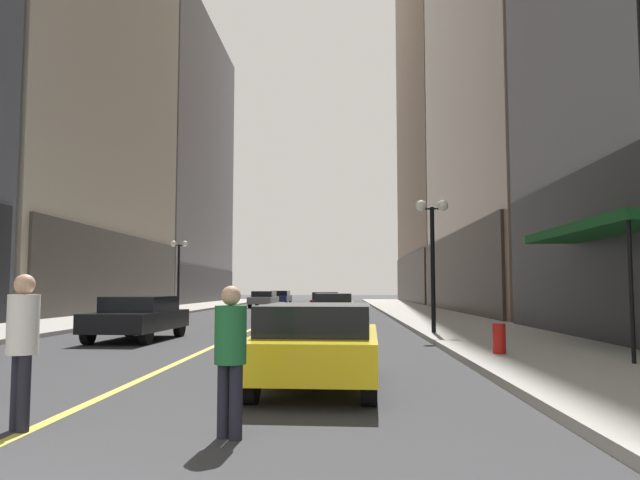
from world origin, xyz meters
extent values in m
plane|color=#38383A|center=(0.00, 35.00, 0.00)|extent=(200.00, 200.00, 0.00)
cube|color=#ADA8A0|center=(-8.25, 35.00, 0.07)|extent=(4.50, 78.00, 0.15)
cube|color=#ADA8A0|center=(8.25, 35.00, 0.07)|extent=(4.50, 78.00, 0.15)
cube|color=#E5D64C|center=(0.00, 35.00, 0.00)|extent=(0.16, 70.00, 0.01)
cube|color=#403C35|center=(-10.60, 34.50, 2.50)|extent=(0.50, 22.80, 5.00)
cube|color=gray|center=(-16.27, 60.00, 15.11)|extent=(11.54, 26.00, 30.23)
cube|color=#2C2C2E|center=(-10.60, 60.00, 1.81)|extent=(0.50, 24.70, 3.63)
cube|color=#332A23|center=(10.60, 34.50, 2.50)|extent=(0.50, 22.80, 5.00)
cube|color=#332A23|center=(10.60, 60.00, 2.50)|extent=(0.50, 24.70, 5.00)
cube|color=#144C1E|center=(9.70, 11.66, 3.00)|extent=(1.60, 6.41, 0.24)
cylinder|color=black|center=(9.00, 8.60, 1.44)|extent=(0.08, 0.08, 2.88)
cube|color=yellow|center=(3.09, 6.62, 0.59)|extent=(2.07, 4.41, 0.55)
cube|color=black|center=(3.08, 6.40, 1.07)|extent=(1.75, 2.50, 0.50)
cylinder|color=black|center=(2.35, 8.17, 0.32)|extent=(0.25, 0.65, 0.64)
cylinder|color=black|center=(3.97, 8.10, 0.32)|extent=(0.25, 0.65, 0.64)
cylinder|color=black|center=(2.21, 5.14, 0.32)|extent=(0.25, 0.65, 0.64)
cylinder|color=black|center=(3.83, 5.07, 0.32)|extent=(0.25, 0.65, 0.64)
cube|color=black|center=(-2.72, 14.96, 0.59)|extent=(2.11, 4.26, 0.55)
cube|color=black|center=(-2.71, 15.17, 1.07)|extent=(1.79, 2.41, 0.50)
cylinder|color=black|center=(-1.96, 13.46, 0.32)|extent=(0.25, 0.65, 0.64)
cylinder|color=black|center=(-3.62, 13.54, 0.32)|extent=(0.25, 0.65, 0.64)
cylinder|color=black|center=(-1.81, 16.38, 0.32)|extent=(0.25, 0.65, 0.64)
cylinder|color=black|center=(-3.48, 16.46, 0.32)|extent=(0.25, 0.65, 0.64)
cube|color=#B7B7BC|center=(3.06, 25.76, 0.59)|extent=(1.98, 4.75, 0.55)
cube|color=black|center=(3.06, 25.52, 1.07)|extent=(1.72, 2.67, 0.50)
cylinder|color=black|center=(2.24, 27.42, 0.32)|extent=(0.23, 0.64, 0.64)
cylinder|color=black|center=(3.92, 27.40, 0.32)|extent=(0.23, 0.64, 0.64)
cylinder|color=black|center=(2.20, 24.11, 0.32)|extent=(0.23, 0.64, 0.64)
cylinder|color=black|center=(3.88, 24.09, 0.32)|extent=(0.23, 0.64, 0.64)
cube|color=maroon|center=(2.44, 34.40, 0.59)|extent=(1.76, 4.60, 0.55)
cube|color=black|center=(2.44, 34.17, 1.07)|extent=(1.54, 2.58, 0.50)
cylinder|color=black|center=(1.68, 36.01, 0.32)|extent=(0.22, 0.64, 0.64)
cylinder|color=black|center=(3.18, 36.01, 0.32)|extent=(0.22, 0.64, 0.64)
cylinder|color=black|center=(1.69, 32.79, 0.32)|extent=(0.22, 0.64, 0.64)
cylinder|color=black|center=(3.19, 32.80, 0.32)|extent=(0.22, 0.64, 0.64)
cube|color=slate|center=(-2.86, 45.39, 0.59)|extent=(2.04, 4.64, 0.55)
cube|color=black|center=(-2.85, 45.62, 1.07)|extent=(1.74, 2.62, 0.50)
cylinder|color=black|center=(-2.11, 43.76, 0.32)|extent=(0.24, 0.65, 0.64)
cylinder|color=black|center=(-3.73, 43.83, 0.32)|extent=(0.24, 0.65, 0.64)
cylinder|color=black|center=(-1.99, 46.96, 0.32)|extent=(0.24, 0.65, 0.64)
cylinder|color=black|center=(-3.61, 47.02, 0.32)|extent=(0.24, 0.65, 0.64)
cube|color=#141E4C|center=(-2.35, 53.54, 0.59)|extent=(1.86, 4.51, 0.55)
cube|color=black|center=(-2.34, 53.76, 1.07)|extent=(1.59, 2.54, 0.50)
cylinder|color=black|center=(-1.65, 51.96, 0.32)|extent=(0.24, 0.65, 0.64)
cylinder|color=black|center=(-3.13, 52.00, 0.32)|extent=(0.24, 0.65, 0.64)
cylinder|color=black|center=(-1.56, 55.08, 0.32)|extent=(0.24, 0.65, 0.64)
cylinder|color=black|center=(-3.04, 55.12, 0.32)|extent=(0.24, 0.65, 0.64)
cylinder|color=black|center=(2.22, 3.28, 0.39)|extent=(0.14, 0.14, 0.78)
cylinder|color=black|center=(2.36, 3.21, 0.39)|extent=(0.14, 0.14, 0.78)
cylinder|color=#1E6633|center=(2.29, 3.25, 1.08)|extent=(0.46, 0.46, 0.61)
sphere|color=tan|center=(2.29, 3.25, 1.50)|extent=(0.21, 0.21, 0.21)
cylinder|color=black|center=(-0.03, 3.44, 0.42)|extent=(0.14, 0.14, 0.84)
cylinder|color=black|center=(-0.15, 3.54, 0.42)|extent=(0.14, 0.14, 0.84)
cylinder|color=silver|center=(-0.09, 3.49, 1.17)|extent=(0.48, 0.48, 0.66)
sphere|color=tan|center=(-0.09, 3.49, 1.62)|extent=(0.23, 0.23, 0.23)
cylinder|color=black|center=(-6.40, 32.89, 2.10)|extent=(0.14, 0.14, 4.20)
cylinder|color=black|center=(-6.40, 32.89, 4.15)|extent=(0.80, 0.06, 0.06)
sphere|color=white|center=(-6.75, 32.89, 4.25)|extent=(0.36, 0.36, 0.36)
sphere|color=white|center=(-6.05, 32.89, 4.25)|extent=(0.36, 0.36, 0.36)
cylinder|color=black|center=(6.40, 16.41, 2.10)|extent=(0.14, 0.14, 4.20)
cylinder|color=black|center=(6.40, 16.41, 4.15)|extent=(0.80, 0.06, 0.06)
sphere|color=white|center=(6.05, 16.41, 4.25)|extent=(0.36, 0.36, 0.36)
sphere|color=white|center=(6.75, 16.41, 4.25)|extent=(0.36, 0.36, 0.36)
cylinder|color=red|center=(6.90, 10.26, 0.40)|extent=(0.28, 0.28, 0.80)
camera|label=1|loc=(3.48, -3.17, 1.58)|focal=33.88mm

